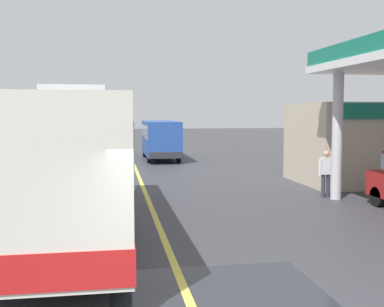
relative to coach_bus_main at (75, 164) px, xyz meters
name	(u,v)px	position (x,y,z in m)	size (l,w,h in m)	color
ground	(135,167)	(2.13, 13.77, -1.72)	(120.00, 120.00, 0.00)	#38383D
lane_divider_stripe	(140,180)	(2.13, 8.77, -1.72)	(0.16, 50.00, 0.01)	#D8CC4C
coach_bus_main	(75,164)	(0.00, 0.00, 0.00)	(2.60, 11.04, 3.69)	silver
minibus_opposing_lane	(160,136)	(3.94, 17.79, -0.25)	(2.04, 6.13, 2.44)	#264C9E
pedestrian_near_pump	(326,171)	(8.39, 3.46, -0.79)	(0.55, 0.22, 1.66)	#33333F
car_trailing_behind_bus	(96,143)	(-0.13, 19.36, -0.71)	(1.70, 4.20, 1.82)	#1E602D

